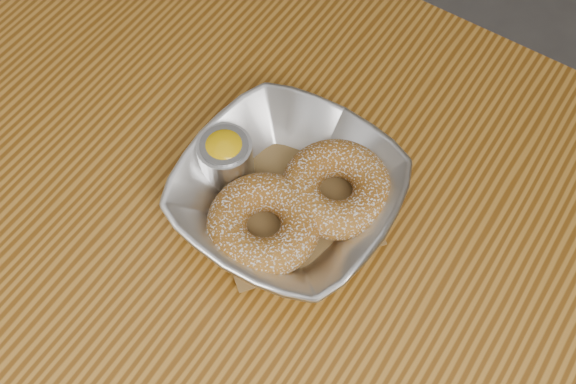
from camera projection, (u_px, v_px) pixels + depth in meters
The scene contains 6 objects.
table at pixel (254, 312), 0.71m from camera, with size 1.20×0.80×0.75m.
serving_bowl at pixel (288, 195), 0.64m from camera, with size 0.20×0.20×0.05m, color silver.
parchment at pixel (288, 203), 0.65m from camera, with size 0.14×0.14×0.00m, color olive.
donut_back at pixel (336, 188), 0.64m from camera, with size 0.11×0.11×0.04m, color #93581B.
donut_front at pixel (264, 224), 0.62m from camera, with size 0.11×0.11×0.04m, color #93581B.
ramekin at pixel (226, 157), 0.64m from camera, with size 0.05×0.05×0.06m.
Camera 1 is at (0.16, -0.18, 1.33)m, focal length 42.00 mm.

